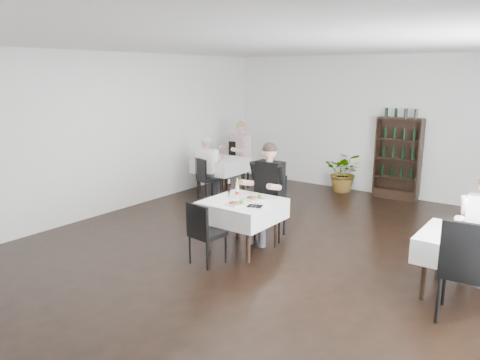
# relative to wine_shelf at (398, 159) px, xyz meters

# --- Properties ---
(room_shell) EXTENTS (9.00, 9.00, 9.00)m
(room_shell) POSITION_rel_wine_shelf_xyz_m (-0.60, -4.31, 0.65)
(room_shell) COLOR black
(room_shell) RESTS_ON ground
(wine_shelf) EXTENTS (0.90, 0.28, 1.75)m
(wine_shelf) POSITION_rel_wine_shelf_xyz_m (0.00, 0.00, 0.00)
(wine_shelf) COLOR black
(wine_shelf) RESTS_ON ground
(main_table) EXTENTS (1.03, 1.03, 0.77)m
(main_table) POSITION_rel_wine_shelf_xyz_m (-0.90, -4.31, -0.23)
(main_table) COLOR black
(main_table) RESTS_ON ground
(left_table) EXTENTS (0.98, 0.98, 0.77)m
(left_table) POSITION_rel_wine_shelf_xyz_m (-3.30, -1.81, -0.23)
(left_table) COLOR black
(left_table) RESTS_ON ground
(right_table) EXTENTS (0.98, 0.98, 0.77)m
(right_table) POSITION_rel_wine_shelf_xyz_m (2.10, -4.01, -0.23)
(right_table) COLOR black
(right_table) RESTS_ON ground
(potted_tree) EXTENTS (0.99, 0.92, 0.91)m
(potted_tree) POSITION_rel_wine_shelf_xyz_m (-1.13, -0.11, -0.39)
(potted_tree) COLOR #235D20
(potted_tree) RESTS_ON ground
(main_chair_far) EXTENTS (0.58, 0.59, 1.00)m
(main_chair_far) POSITION_rel_wine_shelf_xyz_m (-0.87, -3.56, -0.27)
(main_chair_far) COLOR black
(main_chair_far) RESTS_ON ground
(main_chair_near) EXTENTS (0.45, 0.45, 0.89)m
(main_chair_near) POSITION_rel_wine_shelf_xyz_m (-1.00, -5.10, -0.34)
(main_chair_near) COLOR black
(main_chair_near) RESTS_ON ground
(left_chair_far) EXTENTS (0.64, 0.64, 1.07)m
(left_chair_far) POSITION_rel_wine_shelf_xyz_m (-3.24, -1.26, -0.24)
(left_chair_far) COLOR black
(left_chair_far) RESTS_ON ground
(left_chair_near) EXTENTS (0.52, 0.52, 0.89)m
(left_chair_near) POSITION_rel_wine_shelf_xyz_m (-3.19, -2.46, -0.34)
(left_chair_near) COLOR black
(left_chair_near) RESTS_ON ground
(right_chair_far) EXTENTS (0.46, 0.46, 0.88)m
(right_chair_far) POSITION_rel_wine_shelf_xyz_m (2.12, -3.21, -0.35)
(right_chair_far) COLOR black
(right_chair_far) RESTS_ON ground
(right_chair_near) EXTENTS (0.58, 0.58, 1.16)m
(right_chair_near) POSITION_rel_wine_shelf_xyz_m (2.25, -4.66, -0.18)
(right_chair_near) COLOR black
(right_chair_near) RESTS_ON ground
(diner_main) EXTENTS (0.60, 0.60, 1.57)m
(diner_main) POSITION_rel_wine_shelf_xyz_m (-0.85, -3.74, 0.06)
(diner_main) COLOR #3A3940
(diner_main) RESTS_ON ground
(diner_left_far) EXTENTS (0.65, 0.70, 1.54)m
(diner_left_far) POSITION_rel_wine_shelf_xyz_m (-3.28, -1.19, 0.05)
(diner_left_far) COLOR #3A3940
(diner_left_far) RESTS_ON ground
(diner_left_near) EXTENTS (0.55, 0.57, 1.33)m
(diner_left_near) POSITION_rel_wine_shelf_xyz_m (-3.24, -2.31, -0.08)
(diner_left_near) COLOR #3A3940
(diner_left_near) RESTS_ON ground
(plate_far) EXTENTS (0.36, 0.36, 0.09)m
(plate_far) POSITION_rel_wine_shelf_xyz_m (-0.77, -4.18, -0.06)
(plate_far) COLOR white
(plate_far) RESTS_ON main_table
(plate_near) EXTENTS (0.31, 0.31, 0.08)m
(plate_near) POSITION_rel_wine_shelf_xyz_m (-0.83, -4.56, -0.06)
(plate_near) COLOR white
(plate_near) RESTS_ON main_table
(pilsner_dark) EXTENTS (0.07, 0.07, 0.29)m
(pilsner_dark) POSITION_rel_wine_shelf_xyz_m (-1.14, -4.33, 0.04)
(pilsner_dark) COLOR black
(pilsner_dark) RESTS_ON main_table
(pilsner_lager) EXTENTS (0.07, 0.07, 0.29)m
(pilsner_lager) POSITION_rel_wine_shelf_xyz_m (-1.09, -4.17, 0.04)
(pilsner_lager) COLOR gold
(pilsner_lager) RESTS_ON main_table
(coke_bottle) EXTENTS (0.06, 0.06, 0.23)m
(coke_bottle) POSITION_rel_wine_shelf_xyz_m (-1.05, -4.24, 0.02)
(coke_bottle) COLOR silver
(coke_bottle) RESTS_ON main_table
(napkin_cutlery) EXTENTS (0.24, 0.22, 0.02)m
(napkin_cutlery) POSITION_rel_wine_shelf_xyz_m (-0.57, -4.46, -0.07)
(napkin_cutlery) COLOR black
(napkin_cutlery) RESTS_ON main_table
(pepper_mill) EXTENTS (0.04, 0.04, 0.10)m
(pepper_mill) POSITION_rel_wine_shelf_xyz_m (2.24, -4.04, -0.02)
(pepper_mill) COLOR black
(pepper_mill) RESTS_ON right_table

